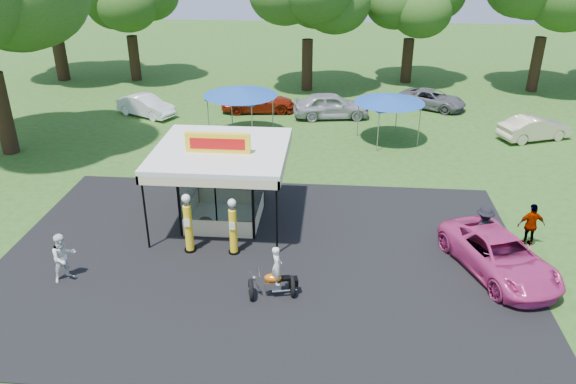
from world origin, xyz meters
name	(u,v)px	position (x,y,z in m)	size (l,w,h in m)	color
ground	(254,290)	(0.00, 0.00, 0.00)	(120.00, 120.00, 0.00)	#284F18
asphalt_apron	(262,259)	(0.00, 2.00, 0.02)	(20.00, 14.00, 0.04)	black
gas_station_kiosk	(223,183)	(-2.00, 4.99, 1.78)	(5.40, 5.40, 4.18)	white
gas_pump_left	(188,225)	(-2.87, 2.37, 1.19)	(0.46, 0.46, 2.49)	black
gas_pump_right	(233,228)	(-1.13, 2.37, 1.14)	(0.44, 0.44, 2.37)	black
motorcycle	(275,277)	(0.77, -0.24, 0.79)	(1.78, 1.13, 2.02)	black
spare_tires	(207,226)	(-2.52, 3.81, 0.37)	(0.88, 0.53, 0.76)	black
a_frame_sign	(529,277)	(9.61, 0.98, 0.46)	(0.56, 0.64, 0.91)	#593819
kiosk_car	(233,189)	(-2.00, 7.20, 0.48)	(1.13, 2.82, 0.96)	yellow
pink_sedan	(499,255)	(8.78, 1.92, 0.73)	(2.41, 5.23, 1.45)	#D03880
spectator_west	(64,257)	(-6.85, 0.11, 0.92)	(0.90, 0.70, 1.85)	white
spectator_east_a	(483,229)	(8.53, 3.52, 0.93)	(1.20, 0.69, 1.86)	black
spectator_east_b	(531,225)	(10.49, 4.00, 0.91)	(1.07, 0.45, 1.82)	gray
bg_car_a	(146,106)	(-9.94, 19.02, 0.69)	(1.46, 4.19, 1.38)	white
bg_car_b	(258,101)	(-2.66, 20.63, 0.72)	(2.03, 4.99, 1.45)	maroon
bg_car_c	(331,105)	(2.34, 19.68, 0.84)	(1.99, 4.94, 1.68)	#9E9EA2
bg_car_d	(432,99)	(9.28, 22.42, 0.64)	(2.13, 4.61, 1.28)	slate
bg_car_e	(535,128)	(14.43, 16.57, 0.71)	(1.49, 4.29, 1.41)	beige
tent_west	(240,91)	(-2.96, 15.63, 2.77)	(4.38, 4.38, 3.06)	gray
tent_east	(390,99)	(5.71, 15.58, 2.56)	(4.04, 4.04, 2.83)	gray
oak_far_b	(127,0)	(-13.78, 28.30, 6.29)	(8.27, 8.27, 9.86)	black
oak_far_d	(412,3)	(8.22, 29.52, 6.10)	(8.05, 8.05, 9.58)	black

